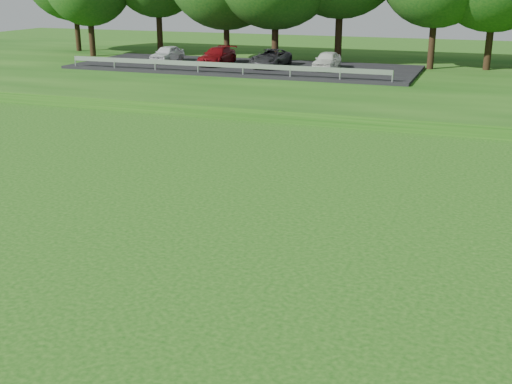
% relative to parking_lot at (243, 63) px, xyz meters
% --- Properties ---
extents(parking_lot, '(24.00, 9.00, 1.38)m').
position_rel_parking_lot_xyz_m(parking_lot, '(0.00, 0.00, 0.00)').
color(parking_lot, black).
rests_on(parking_lot, berm).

